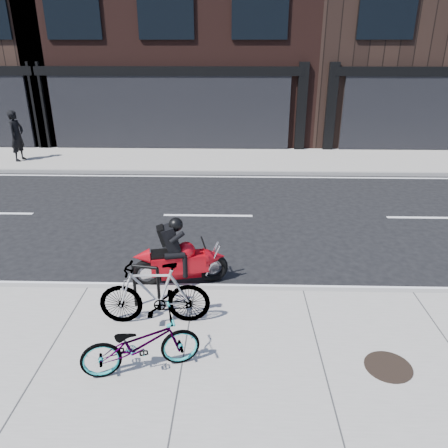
{
  "coord_description": "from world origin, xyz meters",
  "views": [
    {
      "loc": [
        0.73,
        -8.94,
        4.37
      ],
      "look_at": [
        0.51,
        -0.71,
        0.9
      ],
      "focal_mm": 35.0,
      "sensor_mm": 36.0,
      "label": 1
    }
  ],
  "objects_px": {
    "motorcycle": "(184,258)",
    "pedestrian": "(17,136)",
    "bicycle_front": "(141,344)",
    "bicycle_rear": "(154,294)",
    "bike_rack": "(146,283)",
    "manhole_cover": "(388,367)"
  },
  "relations": [
    {
      "from": "motorcycle",
      "to": "pedestrian",
      "type": "height_order",
      "value": "pedestrian"
    },
    {
      "from": "bicycle_front",
      "to": "bicycle_rear",
      "type": "height_order",
      "value": "bicycle_rear"
    },
    {
      "from": "bicycle_front",
      "to": "motorcycle",
      "type": "bearing_deg",
      "value": -23.95
    },
    {
      "from": "bicycle_rear",
      "to": "bicycle_front",
      "type": "bearing_deg",
      "value": -2.85
    },
    {
      "from": "bike_rack",
      "to": "pedestrian",
      "type": "xyz_separation_m",
      "value": [
        -6.75,
        9.83,
        0.46
      ]
    },
    {
      "from": "motorcycle",
      "to": "bicycle_rear",
      "type": "bearing_deg",
      "value": -114.58
    },
    {
      "from": "bicycle_rear",
      "to": "motorcycle",
      "type": "bearing_deg",
      "value": 165.29
    },
    {
      "from": "motorcycle",
      "to": "manhole_cover",
      "type": "relative_size",
      "value": 2.81
    },
    {
      "from": "bike_rack",
      "to": "motorcycle",
      "type": "distance_m",
      "value": 1.15
    },
    {
      "from": "pedestrian",
      "to": "manhole_cover",
      "type": "xyz_separation_m",
      "value": [
        10.42,
        -11.24,
        -0.93
      ]
    },
    {
      "from": "bicycle_front",
      "to": "pedestrian",
      "type": "xyz_separation_m",
      "value": [
        -6.97,
        11.36,
        0.51
      ]
    },
    {
      "from": "bicycle_front",
      "to": "manhole_cover",
      "type": "relative_size",
      "value": 2.47
    },
    {
      "from": "bicycle_front",
      "to": "bicycle_rear",
      "type": "relative_size",
      "value": 0.92
    },
    {
      "from": "bike_rack",
      "to": "manhole_cover",
      "type": "distance_m",
      "value": 3.95
    },
    {
      "from": "bicycle_front",
      "to": "manhole_cover",
      "type": "bearing_deg",
      "value": -105.14
    },
    {
      "from": "bicycle_front",
      "to": "bicycle_rear",
      "type": "bearing_deg",
      "value": -17.19
    },
    {
      "from": "bike_rack",
      "to": "bicycle_rear",
      "type": "xyz_separation_m",
      "value": [
        0.22,
        -0.42,
        0.06
      ]
    },
    {
      "from": "bicycle_front",
      "to": "bicycle_rear",
      "type": "xyz_separation_m",
      "value": [
        0.0,
        1.11,
        0.1
      ]
    },
    {
      "from": "bicycle_rear",
      "to": "manhole_cover",
      "type": "distance_m",
      "value": 3.62
    },
    {
      "from": "bicycle_rear",
      "to": "manhole_cover",
      "type": "height_order",
      "value": "bicycle_rear"
    },
    {
      "from": "bicycle_rear",
      "to": "pedestrian",
      "type": "relative_size",
      "value": 0.94
    },
    {
      "from": "bike_rack",
      "to": "bicycle_front",
      "type": "bearing_deg",
      "value": -81.93
    }
  ]
}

